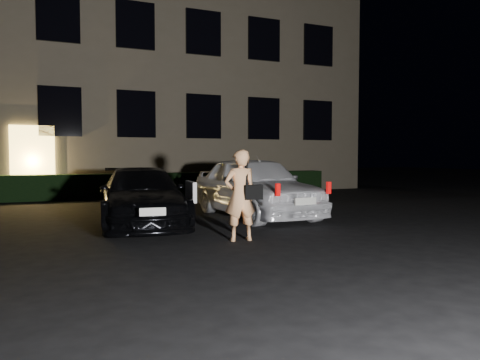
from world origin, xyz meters
name	(u,v)px	position (x,y,z in m)	size (l,w,h in m)	color
ground	(279,252)	(0.00, 0.00, 0.00)	(80.00, 80.00, 0.00)	black
building	(117,53)	(0.00, 14.99, 6.00)	(20.00, 8.11, 12.00)	#6C604D
hedge	(140,185)	(0.00, 10.50, 0.42)	(15.00, 0.70, 0.85)	black
sedan	(142,196)	(-1.35, 3.69, 0.61)	(2.21, 4.41, 1.22)	black
hatch	(255,186)	(1.47, 3.95, 0.74)	(1.98, 4.46, 1.49)	white
man	(241,195)	(-0.16, 1.12, 0.80)	(0.66, 0.42, 1.59)	#FEB072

